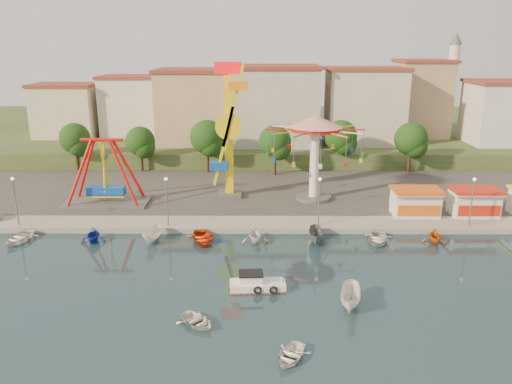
{
  "coord_description": "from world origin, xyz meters",
  "views": [
    {
      "loc": [
        1.63,
        -36.87,
        19.26
      ],
      "look_at": [
        1.36,
        14.0,
        4.0
      ],
      "focal_mm": 35.0,
      "sensor_mm": 36.0,
      "label": 1
    }
  ],
  "objects_px": {
    "cabin_motorboat": "(256,285)",
    "rowboat_a": "(197,321)",
    "wave_swinger": "(315,139)",
    "skiff": "(351,298)",
    "kamikaze_tower": "(230,134)",
    "pirate_ship_ride": "(105,173)"
  },
  "relations": [
    {
      "from": "kamikaze_tower",
      "to": "wave_swinger",
      "type": "bearing_deg",
      "value": -5.71
    },
    {
      "from": "pirate_ship_ride",
      "to": "wave_swinger",
      "type": "distance_m",
      "value": 25.5
    },
    {
      "from": "skiff",
      "to": "wave_swinger",
      "type": "bearing_deg",
      "value": 103.86
    },
    {
      "from": "cabin_motorboat",
      "to": "rowboat_a",
      "type": "relative_size",
      "value": 1.49
    },
    {
      "from": "pirate_ship_ride",
      "to": "kamikaze_tower",
      "type": "distance_m",
      "value": 15.68
    },
    {
      "from": "wave_swinger",
      "to": "rowboat_a",
      "type": "height_order",
      "value": "wave_swinger"
    },
    {
      "from": "kamikaze_tower",
      "to": "cabin_motorboat",
      "type": "bearing_deg",
      "value": -81.97
    },
    {
      "from": "pirate_ship_ride",
      "to": "skiff",
      "type": "xyz_separation_m",
      "value": [
        25.34,
        -23.53,
        -3.62
      ]
    },
    {
      "from": "wave_swinger",
      "to": "skiff",
      "type": "height_order",
      "value": "wave_swinger"
    },
    {
      "from": "pirate_ship_ride",
      "to": "wave_swinger",
      "type": "bearing_deg",
      "value": 4.24
    },
    {
      "from": "kamikaze_tower",
      "to": "wave_swinger",
      "type": "relative_size",
      "value": 1.42
    },
    {
      "from": "wave_swinger",
      "to": "skiff",
      "type": "xyz_separation_m",
      "value": [
        0.19,
        -25.4,
        -7.42
      ]
    },
    {
      "from": "kamikaze_tower",
      "to": "wave_swinger",
      "type": "distance_m",
      "value": 10.39
    },
    {
      "from": "rowboat_a",
      "to": "skiff",
      "type": "height_order",
      "value": "skiff"
    },
    {
      "from": "rowboat_a",
      "to": "pirate_ship_ride",
      "type": "bearing_deg",
      "value": 72.25
    },
    {
      "from": "pirate_ship_ride",
      "to": "rowboat_a",
      "type": "relative_size",
      "value": 3.24
    },
    {
      "from": "wave_swinger",
      "to": "cabin_motorboat",
      "type": "height_order",
      "value": "wave_swinger"
    },
    {
      "from": "pirate_ship_ride",
      "to": "rowboat_a",
      "type": "xyz_separation_m",
      "value": [
        13.98,
        -26.1,
        -4.07
      ]
    },
    {
      "from": "cabin_motorboat",
      "to": "pirate_ship_ride",
      "type": "bearing_deg",
      "value": 127.5
    },
    {
      "from": "kamikaze_tower",
      "to": "rowboat_a",
      "type": "xyz_separation_m",
      "value": [
        -0.85,
        -28.99,
        -8.28
      ]
    },
    {
      "from": "rowboat_a",
      "to": "skiff",
      "type": "bearing_deg",
      "value": -33.22
    },
    {
      "from": "kamikaze_tower",
      "to": "wave_swinger",
      "type": "height_order",
      "value": "kamikaze_tower"
    }
  ]
}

